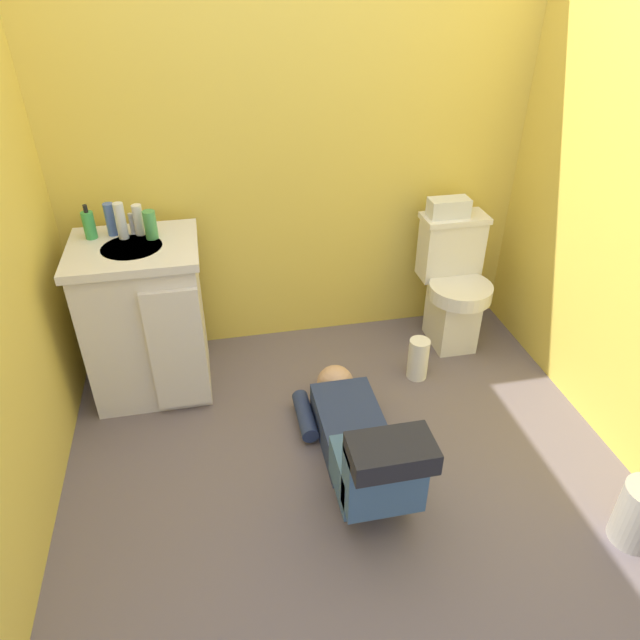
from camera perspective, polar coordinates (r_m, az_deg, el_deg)
The scene contains 14 objects.
ground_plane at distance 2.81m, azimuth 1.96°, elevation -12.69°, with size 2.99×3.03×0.04m, color #665A5F.
wall_back at distance 3.11m, azimuth -2.32°, elevation 18.17°, with size 2.65×0.08×2.40m, color #E4C54B.
toilet at distance 3.39m, azimuth 12.96°, elevation 3.43°, with size 0.36×0.46×0.75m.
vanity_cabinet at distance 3.03m, azimuth -16.70°, elevation 0.17°, with size 0.60×0.53×0.82m.
faucet at distance 2.96m, azimuth -18.03°, elevation 9.04°, with size 0.02×0.02×0.10m, color silver.
person_plumber at distance 2.58m, azimuth 4.01°, elevation -11.88°, with size 0.39×1.06×0.52m.
tissue_box at distance 3.26m, azimuth 12.55°, elevation 10.75°, with size 0.22×0.11×0.10m, color silver.
soap_dispenser at distance 2.96m, azimuth -21.77°, elevation 8.71°, with size 0.06×0.06×0.17m.
bottle_blue at distance 2.96m, azimuth -19.90°, elevation 9.29°, with size 0.05×0.05×0.16m, color #4766B8.
bottle_clear at distance 2.90m, azimuth -19.01°, elevation 9.20°, with size 0.05×0.05×0.17m, color silver.
bottle_white at distance 2.92m, azimuth -17.43°, elevation 9.39°, with size 0.05×0.05×0.15m, color white.
bottle_green at distance 2.87m, azimuth -16.35°, elevation 8.98°, with size 0.06×0.06×0.14m, color #459651.
trash_can at distance 2.67m, azimuth 28.97°, elevation -16.39°, with size 0.18×0.18×0.28m, color #9E988C.
paper_towel_roll at distance 3.17m, azimuth 9.63°, elevation -3.78°, with size 0.11×0.11×0.24m, color white.
Camera 1 is at (-0.49, -1.91, 1.99)m, focal length 32.52 mm.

